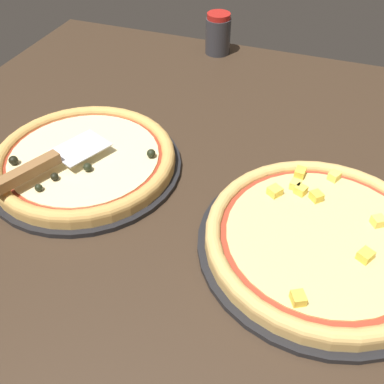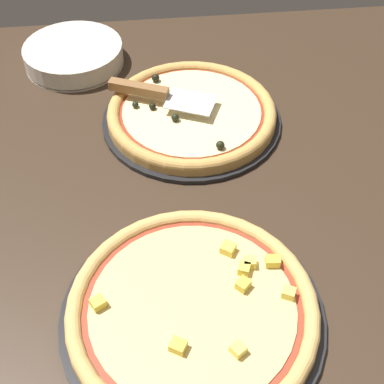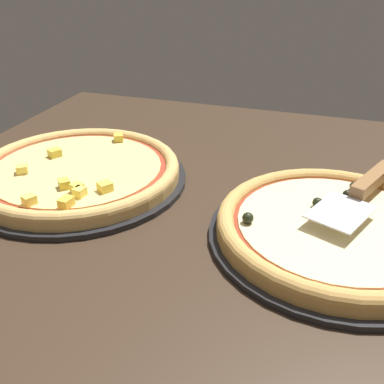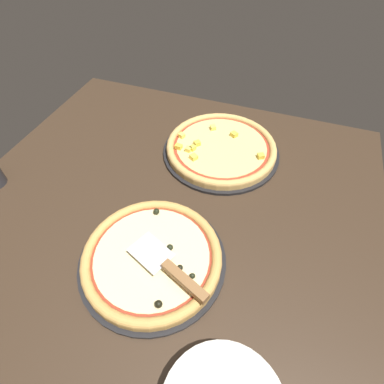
{
  "view_description": "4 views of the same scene",
  "coord_description": "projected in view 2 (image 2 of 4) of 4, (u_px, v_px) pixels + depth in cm",
  "views": [
    {
      "loc": [
        60.9,
        26.6,
        55.89
      ],
      "look_at": [
        6.09,
        6.5,
        3.0
      ],
      "focal_mm": 42.0,
      "sensor_mm": 36.0,
      "label": 1
    },
    {
      "loc": [
        13.29,
        70.93,
        72.04
      ],
      "look_at": [
        6.09,
        6.5,
        3.0
      ],
      "focal_mm": 50.0,
      "sensor_mm": 36.0,
      "label": 2
    },
    {
      "loc": [
        -55.85,
        -13.85,
        38.37
      ],
      "look_at": [
        6.09,
        6.5,
        3.0
      ],
      "focal_mm": 42.0,
      "sensor_mm": 36.0,
      "label": 3
    },
    {
      "loc": [
        25.43,
        -48.42,
        69.38
      ],
      "look_at": [
        6.09,
        6.5,
        3.0
      ],
      "focal_mm": 28.0,
      "sensor_mm": 36.0,
      "label": 4
    }
  ],
  "objects": [
    {
      "name": "pizza_pan_front",
      "position": [
        192.0,
        120.0,
        1.12
      ],
      "size": [
        37.42,
        37.42,
        1.0
      ],
      "primitive_type": "cylinder",
      "color": "black",
      "rests_on": "ground_plane"
    },
    {
      "name": "pizza_pan_back",
      "position": [
        193.0,
        315.0,
        0.81
      ],
      "size": [
        40.01,
        40.01,
        1.0
      ],
      "primitive_type": "cylinder",
      "color": "black",
      "rests_on": "ground_plane"
    },
    {
      "name": "pizza_front",
      "position": [
        192.0,
        113.0,
        1.11
      ],
      "size": [
        35.17,
        35.17,
        3.85
      ],
      "color": "tan",
      "rests_on": "pizza_pan_front"
    },
    {
      "name": "pizza_back",
      "position": [
        193.0,
        309.0,
        0.79
      ],
      "size": [
        37.61,
        37.61,
        3.61
      ],
      "color": "#DBAD60",
      "rests_on": "pizza_pan_back"
    },
    {
      "name": "plate_stack",
      "position": [
        74.0,
        55.0,
        1.26
      ],
      "size": [
        23.09,
        23.09,
        4.9
      ],
      "color": "silver",
      "rests_on": "ground_plane"
    },
    {
      "name": "ground_plane",
      "position": [
        220.0,
        182.0,
        1.03
      ],
      "size": [
        123.4,
        120.55,
        3.6
      ],
      "primitive_type": "cube",
      "color": "#38281C"
    },
    {
      "name": "serving_spatula",
      "position": [
        150.0,
        92.0,
        1.11
      ],
      "size": [
        22.72,
        13.24,
        2.0
      ],
      "color": "silver",
      "rests_on": "pizza_front"
    }
  ]
}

